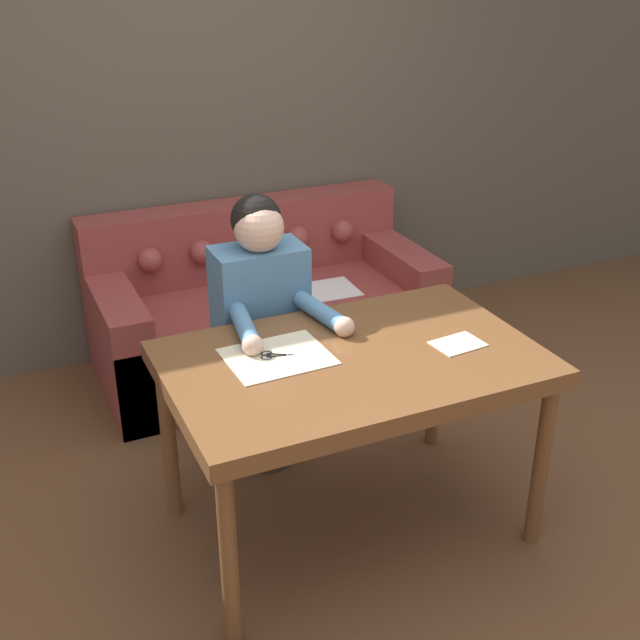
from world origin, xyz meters
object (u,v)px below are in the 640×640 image
couch (262,312)px  person (262,335)px  dining_table (352,374)px  scissors (279,356)px

couch → person: 0.98m
couch → dining_table: bearing=-97.2°
scissors → dining_table: bearing=-23.2°
person → scissors: (-0.11, -0.47, 0.15)m
dining_table → couch: size_ratio=0.76×
couch → scissors: couch is taller
dining_table → couch: (0.18, 1.45, -0.39)m
dining_table → scissors: scissors is taller
person → dining_table: bearing=-76.4°
couch → scissors: size_ratio=8.34×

